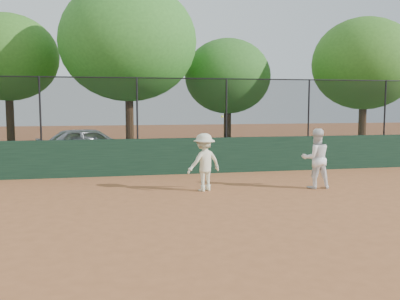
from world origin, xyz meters
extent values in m
plane|color=#AE6438|center=(0.00, 0.00, 0.00)|extent=(80.00, 80.00, 0.00)
cube|color=#173222|center=(0.00, 6.00, 0.60)|extent=(26.00, 0.20, 1.20)
cube|color=#2B4F18|center=(0.00, 12.00, 0.00)|extent=(36.00, 12.00, 0.01)
imported|color=silver|center=(-2.14, 9.54, 0.72)|extent=(4.46, 2.47, 1.43)
imported|color=white|center=(4.20, 2.74, 0.83)|extent=(0.86, 0.70, 1.67)
imported|color=#E6E6C3|center=(1.08, 3.00, 0.78)|extent=(1.15, 0.92, 1.56)
sphere|color=#CDED34|center=(1.52, 2.76, 2.02)|extent=(0.06, 0.06, 0.06)
cube|color=black|center=(0.00, 6.00, 2.20)|extent=(26.00, 0.02, 2.00)
cylinder|color=black|center=(0.00, 6.00, 3.18)|extent=(26.00, 0.04, 0.04)
cylinder|color=black|center=(-3.50, 6.00, 2.20)|extent=(0.06, 0.06, 2.00)
cylinder|color=black|center=(-0.50, 6.00, 2.20)|extent=(0.06, 0.06, 2.00)
cylinder|color=black|center=(2.50, 6.00, 2.20)|extent=(0.06, 0.06, 2.00)
cylinder|color=black|center=(5.50, 6.00, 2.20)|extent=(0.06, 0.06, 2.00)
cylinder|color=black|center=(8.50, 6.00, 2.20)|extent=(0.06, 0.06, 2.00)
cylinder|color=#3E2715|center=(-5.86, 13.30, 1.34)|extent=(0.36, 0.36, 2.68)
ellipsoid|color=#32681E|center=(-5.86, 13.30, 4.44)|extent=(4.58, 4.16, 3.95)
cylinder|color=#452B18|center=(-0.51, 10.94, 1.35)|extent=(0.36, 0.36, 2.70)
ellipsoid|color=#317124|center=(-0.51, 10.94, 4.96)|extent=(5.86, 5.32, 5.06)
cylinder|color=#372312|center=(4.31, 12.49, 1.02)|extent=(0.36, 0.36, 2.05)
ellipsoid|color=#2B5E1E|center=(4.31, 12.49, 3.67)|extent=(4.20, 3.81, 3.62)
cylinder|color=#4B2D1A|center=(10.22, 10.22, 1.14)|extent=(0.36, 0.36, 2.29)
ellipsoid|color=#33671D|center=(10.22, 10.22, 4.18)|extent=(4.88, 4.44, 4.22)
camera|label=1|loc=(-1.44, -8.63, 2.37)|focal=40.00mm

